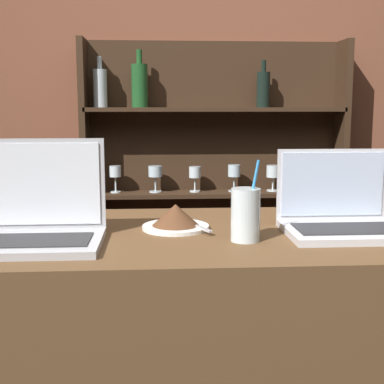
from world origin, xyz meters
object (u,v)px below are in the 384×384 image
(water_glass, at_px, (246,215))
(laptop_near, at_px, (34,221))
(laptop_far, at_px, (341,215))
(cake_plate, at_px, (176,218))

(water_glass, bearing_deg, laptop_near, 178.25)
(laptop_near, bearing_deg, laptop_far, 4.85)
(laptop_far, xyz_separation_m, cake_plate, (-0.43, 0.06, -0.01))
(cake_plate, distance_m, water_glass, 0.22)
(cake_plate, height_order, water_glass, water_glass)
(laptop_far, height_order, cake_plate, laptop_far)
(laptop_far, relative_size, cake_plate, 1.68)
(laptop_far, height_order, water_glass, laptop_far)
(cake_plate, bearing_deg, laptop_near, -160.30)
(laptop_near, distance_m, cake_plate, 0.37)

